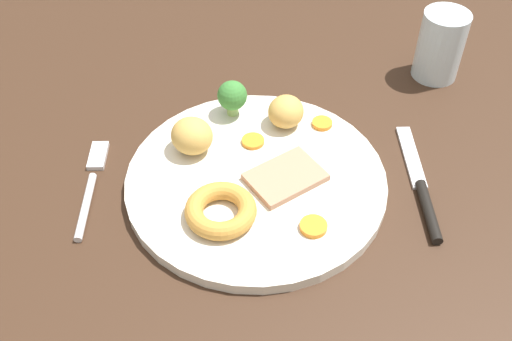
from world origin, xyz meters
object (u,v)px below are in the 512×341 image
meat_slice_main (289,177)px  dinner_plate (256,181)px  broccoli_floret (232,96)px  knife (422,190)px  roast_potato_left (286,112)px  carrot_coin_front (253,141)px  fork (91,184)px  carrot_coin_back (322,123)px  roast_potato_right (192,136)px  water_glass (440,45)px  yorkshire_pudding (221,210)px  carrot_coin_side (313,226)px

meat_slice_main → dinner_plate: bearing=170.9°
broccoli_floret → knife: 25.38cm
meat_slice_main → roast_potato_left: 9.76cm
carrot_coin_front → fork: bearing=-165.0°
roast_potato_left → broccoli_floret: broccoli_floret is taller
carrot_coin_back → carrot_coin_front: bearing=-162.1°
knife → dinner_plate: bearing=85.1°
meat_slice_main → knife: (15.05, -1.51, -1.35)cm
roast_potato_right → meat_slice_main: bearing=-26.7°
water_glass → fork: bearing=-156.6°
knife → meat_slice_main: bearing=85.7°
roast_potato_right → carrot_coin_back: bearing=12.9°
yorkshire_pudding → broccoli_floret: 17.30cm
roast_potato_right → broccoli_floret: 8.09cm
fork → knife: 37.86cm
roast_potato_left → knife: size_ratio=0.25×
roast_potato_left → water_glass: size_ratio=0.48×
carrot_coin_side → knife: size_ratio=0.16×
yorkshire_pudding → carrot_coin_side: 9.92cm
meat_slice_main → roast_potato_right: size_ratio=1.64×
carrot_coin_side → water_glass: water_glass is taller
water_glass → yorkshire_pudding: bearing=-139.1°
dinner_plate → carrot_coin_front: carrot_coin_front is taller
dinner_plate → carrot_coin_side: carrot_coin_side is taller
roast_potato_right → knife: size_ratio=0.27×
roast_potato_right → carrot_coin_side: bearing=-44.8°
carrot_coin_side → knife: (13.15, 5.74, -1.25)cm
carrot_coin_front → carrot_coin_back: (8.74, 2.82, 0.02)cm
roast_potato_right → carrot_coin_front: roast_potato_right is taller
dinner_plate → carrot_coin_side: bearing=-54.3°
dinner_plate → roast_potato_right: roast_potato_right is taller
roast_potato_right → fork: 12.84cm
carrot_coin_front → fork: 19.58cm
dinner_plate → carrot_coin_front: size_ratio=10.92×
carrot_coin_back → carrot_coin_side: 16.70cm
broccoli_floret → water_glass: water_glass is taller
dinner_plate → broccoli_floret: (-2.39, 11.38, 3.42)cm
water_glass → roast_potato_right: bearing=-155.4°
yorkshire_pudding → carrot_coin_back: bearing=48.5°
yorkshire_pudding → water_glass: 39.69cm
dinner_plate → carrot_coin_side: size_ratio=10.18×
carrot_coin_side → water_glass: size_ratio=0.31×
meat_slice_main → carrot_coin_back: meat_slice_main is taller
carrot_coin_back → meat_slice_main: bearing=-118.2°
carrot_coin_side → broccoli_floret: broccoli_floret is taller
carrot_coin_side → knife: carrot_coin_side is taller
broccoli_floret → fork: size_ratio=0.31×
roast_potato_right → water_glass: bearing=24.6°
yorkshire_pudding → carrot_coin_front: yorkshire_pudding is taller
knife → water_glass: (7.15, 22.27, 4.32)cm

